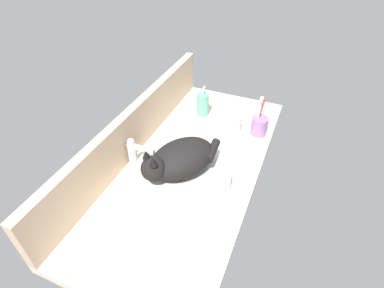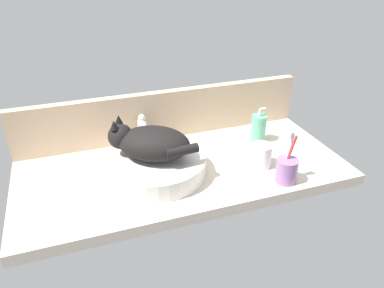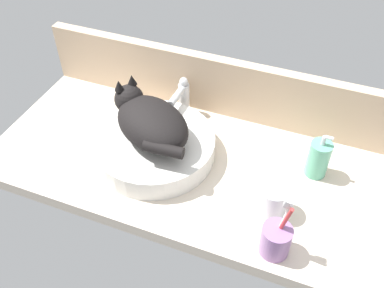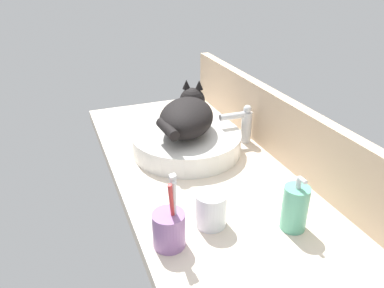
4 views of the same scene
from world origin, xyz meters
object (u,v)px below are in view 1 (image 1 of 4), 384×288
cat (179,159)px  faucet (135,152)px  toothbrush_cup (259,125)px  water_glass (232,125)px  soap_dispenser (203,104)px  sink_basin (183,175)px

cat → faucet: cat is taller
toothbrush_cup → water_glass: toothbrush_cup is taller
faucet → soap_dispenser: 46.61cm
soap_dispenser → cat: bearing=-168.8°
sink_basin → soap_dispenser: 47.08cm
soap_dispenser → sink_basin: bearing=-167.7°
faucet → soap_dispenser: (45.35, -10.66, -1.54)cm
cat → soap_dispenser: 48.54cm
cat → faucet: bearing=84.8°
cat → toothbrush_cup: cat is taller
sink_basin → soap_dispenser: bearing=12.3°
cat → water_glass: bearing=-12.3°
cat → water_glass: (38.83, -8.44, -8.67)cm
water_glass → soap_dispenser: bearing=64.9°
faucet → toothbrush_cup: size_ratio=0.73×
soap_dispenser → water_glass: bearing=-115.1°
faucet → soap_dispenser: size_ratio=0.93×
sink_basin → toothbrush_cup: size_ratio=1.91×
soap_dispenser → water_glass: (-8.33, -17.81, -2.03)cm
toothbrush_cup → water_glass: 12.09cm
sink_basin → toothbrush_cup: 45.36cm
sink_basin → water_glass: 38.42cm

